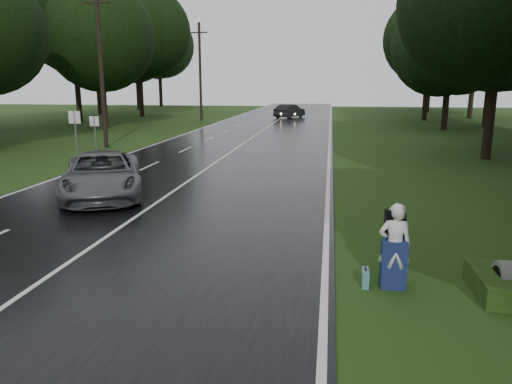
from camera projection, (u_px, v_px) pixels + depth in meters
The scene contains 16 objects.
ground at pixel (38, 285), 9.79m from camera, with size 160.00×160.00×0.00m, color #223E12.
road at pixel (233, 151), 29.06m from camera, with size 12.00×140.00×0.04m, color black.
lane_center at pixel (233, 151), 29.06m from camera, with size 0.12×140.00×0.01m, color silver.
grey_car at pixel (102, 175), 17.15m from camera, with size 2.64×5.74×1.59m, color #55575B.
far_car at pixel (290, 111), 56.59m from camera, with size 1.68×4.83×1.59m, color black.
hitchhiker at pixel (394, 249), 9.53m from camera, with size 0.66×0.60×1.76m.
suitcase at pixel (365, 278), 9.76m from camera, with size 0.13×0.46×0.33m, color teal.
utility_pole_mid at pixel (106, 147), 30.99m from camera, with size 1.80×0.28×9.81m, color black, non-canonical shape.
utility_pole_far at pixel (201, 120), 53.56m from camera, with size 1.80×0.28×10.43m, color black, non-canonical shape.
road_sign_a at pixel (78, 162), 25.05m from camera, with size 0.64×0.10×2.66m, color white, non-canonical shape.
road_sign_b at pixel (97, 156), 27.04m from camera, with size 0.54×0.10×2.26m, color white, non-canonical shape.
tree_left_e at pixel (106, 128), 43.93m from camera, with size 8.55×8.55×13.36m, color black, non-canonical shape.
tree_left_f at pixel (142, 117), 59.57m from camera, with size 11.58×11.58×18.09m, color black, non-canonical shape.
tree_right_d at pixel (485, 159), 26.21m from camera, with size 9.27×9.27×14.49m, color black, non-canonical shape.
tree_right_e at pixel (443, 130), 42.48m from camera, with size 7.60×7.60×11.87m, color black, non-canonical shape.
tree_right_f at pixel (424, 120), 53.52m from camera, with size 9.85×9.85×15.39m, color black, non-canonical shape.
Camera 1 is at (5.80, -8.34, 4.04)m, focal length 33.58 mm.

